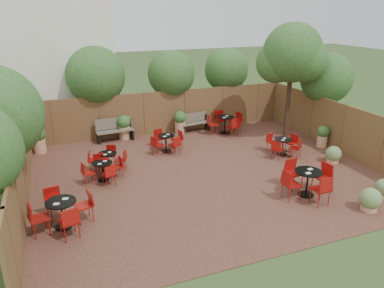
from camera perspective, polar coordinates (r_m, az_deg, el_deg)
name	(u,v)px	position (r m, az deg, el deg)	size (l,w,h in m)	color
ground	(207,173)	(13.31, 2.28, -4.54)	(80.00, 80.00, 0.00)	#354F23
courtyard_paving	(207,173)	(13.31, 2.28, -4.50)	(12.00, 10.00, 0.02)	#381D17
fence_back	(166,112)	(17.40, -4.11, 5.00)	(12.00, 0.08, 2.00)	brown
fence_left	(22,173)	(12.07, -24.96, -4.09)	(0.08, 10.00, 2.00)	brown
fence_right	(342,129)	(16.13, 22.39, 2.23)	(0.08, 10.00, 2.00)	brown
neighbour_building	(55,44)	(19.15, -20.55, 14.36)	(5.00, 4.00, 8.00)	silver
overhang_foliage	(130,89)	(14.25, -9.65, 8.46)	(15.64, 10.64, 2.80)	#26521A
courtyard_tree	(292,57)	(16.43, 15.34, 13.01)	(2.70, 2.60, 5.09)	black
park_bench_left	(115,129)	(16.67, -11.97, 2.26)	(1.68, 0.67, 1.02)	brown
park_bench_right	(194,122)	(17.61, 0.38, 3.46)	(1.47, 0.65, 0.88)	brown
bistro_tables	(194,159)	(13.36, 0.31, -2.28)	(10.07, 8.17, 0.96)	black
planters	(151,130)	(16.18, -6.37, 2.24)	(11.86, 4.56, 1.10)	tan
low_shrubs	(359,179)	(13.26, 24.56, -5.02)	(2.08, 3.87, 0.69)	tan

